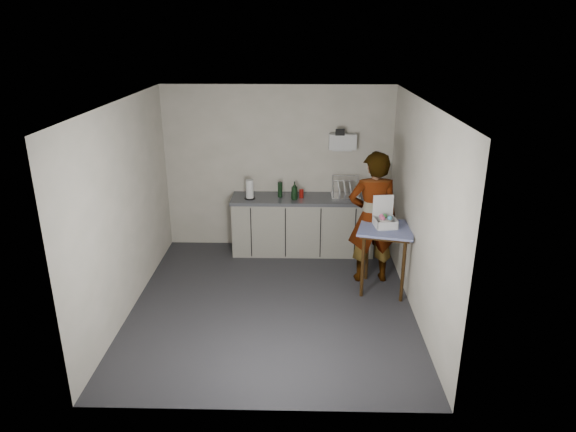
{
  "coord_description": "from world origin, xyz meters",
  "views": [
    {
      "loc": [
        0.35,
        -5.91,
        3.4
      ],
      "look_at": [
        0.19,
        0.45,
        1.06
      ],
      "focal_mm": 32.0,
      "sensor_mm": 36.0,
      "label": 1
    }
  ],
  "objects_px": {
    "dark_bottle": "(280,189)",
    "paper_towel": "(250,190)",
    "soap_bottle": "(294,191)",
    "side_table": "(386,236)",
    "standing_man": "(372,218)",
    "dish_rack": "(345,192)",
    "bakery_box": "(385,220)",
    "soda_can": "(301,194)",
    "kitchen_counter": "(303,226)"
  },
  "relations": [
    {
      "from": "kitchen_counter",
      "to": "dark_bottle",
      "type": "height_order",
      "value": "dark_bottle"
    },
    {
      "from": "dark_bottle",
      "to": "bakery_box",
      "type": "relative_size",
      "value": 0.62
    },
    {
      "from": "soap_bottle",
      "to": "dish_rack",
      "type": "relative_size",
      "value": 0.63
    },
    {
      "from": "side_table",
      "to": "standing_man",
      "type": "relative_size",
      "value": 0.49
    },
    {
      "from": "side_table",
      "to": "standing_man",
      "type": "distance_m",
      "value": 0.37
    },
    {
      "from": "standing_man",
      "to": "paper_towel",
      "type": "height_order",
      "value": "standing_man"
    },
    {
      "from": "standing_man",
      "to": "dish_rack",
      "type": "distance_m",
      "value": 1.06
    },
    {
      "from": "soda_can",
      "to": "side_table",
      "type": "bearing_deg",
      "value": -48.31
    },
    {
      "from": "standing_man",
      "to": "soda_can",
      "type": "distance_m",
      "value": 1.37
    },
    {
      "from": "side_table",
      "to": "paper_towel",
      "type": "bearing_deg",
      "value": 161.7
    },
    {
      "from": "standing_man",
      "to": "soap_bottle",
      "type": "xyz_separation_m",
      "value": [
        -1.09,
        0.86,
        0.11
      ]
    },
    {
      "from": "side_table",
      "to": "soap_bottle",
      "type": "relative_size",
      "value": 3.27
    },
    {
      "from": "standing_man",
      "to": "dark_bottle",
      "type": "distance_m",
      "value": 1.64
    },
    {
      "from": "bakery_box",
      "to": "kitchen_counter",
      "type": "bearing_deg",
      "value": 124.05
    },
    {
      "from": "bakery_box",
      "to": "dark_bottle",
      "type": "bearing_deg",
      "value": 131.85
    },
    {
      "from": "standing_man",
      "to": "dark_bottle",
      "type": "relative_size",
      "value": 7.76
    },
    {
      "from": "side_table",
      "to": "bakery_box",
      "type": "bearing_deg",
      "value": 133.36
    },
    {
      "from": "bakery_box",
      "to": "soda_can",
      "type": "bearing_deg",
      "value": 124.9
    },
    {
      "from": "dark_bottle",
      "to": "dish_rack",
      "type": "height_order",
      "value": "dish_rack"
    },
    {
      "from": "kitchen_counter",
      "to": "paper_towel",
      "type": "height_order",
      "value": "paper_towel"
    },
    {
      "from": "dark_bottle",
      "to": "bakery_box",
      "type": "height_order",
      "value": "bakery_box"
    },
    {
      "from": "standing_man",
      "to": "side_table",
      "type": "bearing_deg",
      "value": 111.14
    },
    {
      "from": "soap_bottle",
      "to": "dark_bottle",
      "type": "height_order",
      "value": "soap_bottle"
    },
    {
      "from": "paper_towel",
      "to": "bakery_box",
      "type": "relative_size",
      "value": 0.77
    },
    {
      "from": "paper_towel",
      "to": "dish_rack",
      "type": "relative_size",
      "value": 0.67
    },
    {
      "from": "kitchen_counter",
      "to": "soap_bottle",
      "type": "distance_m",
      "value": 0.65
    },
    {
      "from": "side_table",
      "to": "dish_rack",
      "type": "relative_size",
      "value": 2.06
    },
    {
      "from": "dark_bottle",
      "to": "paper_towel",
      "type": "xyz_separation_m",
      "value": [
        -0.46,
        -0.1,
        0.02
      ]
    },
    {
      "from": "kitchen_counter",
      "to": "paper_towel",
      "type": "xyz_separation_m",
      "value": [
        -0.83,
        -0.08,
        0.63
      ]
    },
    {
      "from": "kitchen_counter",
      "to": "side_table",
      "type": "bearing_deg",
      "value": -49.15
    },
    {
      "from": "soap_bottle",
      "to": "soda_can",
      "type": "distance_m",
      "value": 0.16
    },
    {
      "from": "paper_towel",
      "to": "bakery_box",
      "type": "bearing_deg",
      "value": -31.24
    },
    {
      "from": "soap_bottle",
      "to": "dark_bottle",
      "type": "relative_size",
      "value": 1.16
    },
    {
      "from": "soap_bottle",
      "to": "side_table",
      "type": "bearing_deg",
      "value": -43.43
    },
    {
      "from": "soap_bottle",
      "to": "soda_can",
      "type": "bearing_deg",
      "value": 42.52
    },
    {
      "from": "standing_man",
      "to": "kitchen_counter",
      "type": "bearing_deg",
      "value": -49.87
    },
    {
      "from": "dark_bottle",
      "to": "soda_can",
      "type": "bearing_deg",
      "value": -4.41
    },
    {
      "from": "dish_rack",
      "to": "side_table",
      "type": "bearing_deg",
      "value": -71.42
    },
    {
      "from": "kitchen_counter",
      "to": "standing_man",
      "type": "height_order",
      "value": "standing_man"
    },
    {
      "from": "soap_bottle",
      "to": "paper_towel",
      "type": "xyz_separation_m",
      "value": [
        -0.69,
        0.03,
        0.0
      ]
    },
    {
      "from": "side_table",
      "to": "bakery_box",
      "type": "height_order",
      "value": "bakery_box"
    },
    {
      "from": "standing_man",
      "to": "soap_bottle",
      "type": "relative_size",
      "value": 6.67
    },
    {
      "from": "soap_bottle",
      "to": "soda_can",
      "type": "xyz_separation_m",
      "value": [
        0.11,
        0.1,
        -0.08
      ]
    },
    {
      "from": "soap_bottle",
      "to": "bakery_box",
      "type": "xyz_separation_m",
      "value": [
        1.21,
        -1.13,
        -0.04
      ]
    },
    {
      "from": "standing_man",
      "to": "soda_can",
      "type": "bearing_deg",
      "value": -48.87
    },
    {
      "from": "bakery_box",
      "to": "standing_man",
      "type": "bearing_deg",
      "value": 107.85
    },
    {
      "from": "standing_man",
      "to": "soap_bottle",
      "type": "height_order",
      "value": "standing_man"
    },
    {
      "from": "kitchen_counter",
      "to": "dark_bottle",
      "type": "distance_m",
      "value": 0.7
    },
    {
      "from": "kitchen_counter",
      "to": "standing_man",
      "type": "xyz_separation_m",
      "value": [
        0.95,
        -0.96,
        0.51
      ]
    },
    {
      "from": "paper_towel",
      "to": "side_table",
      "type": "bearing_deg",
      "value": -31.84
    }
  ]
}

